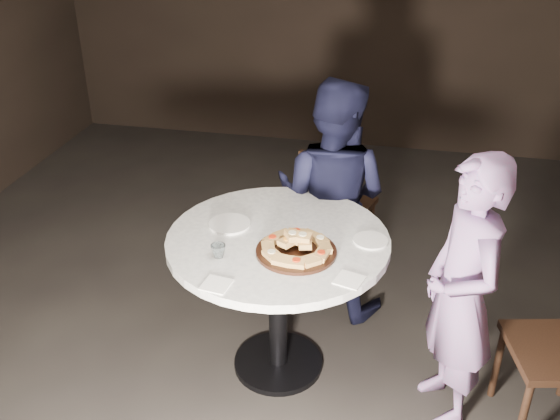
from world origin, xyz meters
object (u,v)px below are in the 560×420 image
serving_board (296,251)px  water_glass (218,251)px  chair_far (334,202)px  table (278,263)px  diner_navy (331,199)px  diner_teal (461,296)px  focaccia_pile (297,245)px

serving_board → water_glass: bearing=-162.8°
serving_board → chair_far: chair_far is taller
table → diner_navy: 0.70m
water_glass → serving_board: bearing=17.2°
table → diner_teal: size_ratio=1.01×
table → diner_teal: diner_teal is taller
serving_board → diner_teal: (0.80, -0.00, -0.14)m
water_glass → diner_navy: diner_navy is taller
chair_far → diner_teal: (0.76, -1.22, 0.21)m
chair_far → diner_navy: bearing=111.6°
table → serving_board: serving_board is taller
water_glass → chair_far: (0.40, 1.33, -0.38)m
focaccia_pile → water_glass: 0.38m
table → diner_teal: (0.92, -0.13, 0.03)m
table → serving_board: (0.12, -0.13, 0.17)m
focaccia_pile → diner_navy: 0.82m
table → water_glass: water_glass is taller
water_glass → chair_far: size_ratio=0.08×
focaccia_pile → diner_teal: diner_teal is taller
water_glass → diner_navy: bearing=65.0°
water_glass → chair_far: water_glass is taller
diner_navy → diner_teal: (0.73, -0.81, -0.03)m
focaccia_pile → diner_navy: size_ratio=0.24×
serving_board → water_glass: 0.38m
water_glass → diner_navy: size_ratio=0.05×
diner_navy → diner_teal: bearing=145.5°
focaccia_pile → chair_far: 1.28m
serving_board → diner_teal: bearing=-0.2°
water_glass → focaccia_pile: bearing=17.8°
water_glass → chair_far: 1.44m
water_glass → diner_teal: 1.18m
diner_navy → water_glass: bearing=78.3°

